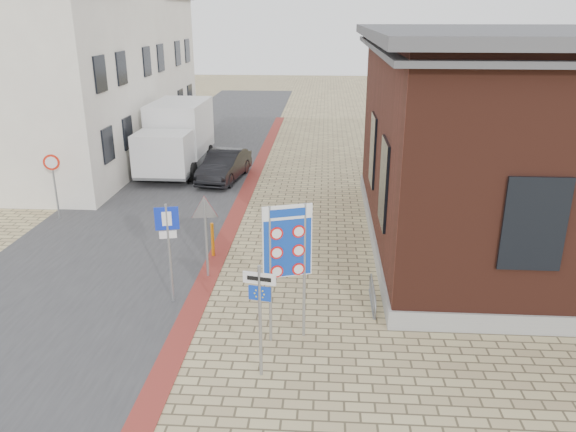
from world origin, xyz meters
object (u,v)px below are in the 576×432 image
(parking_sign, at_px, (168,236))
(border_sign, at_px, (287,244))
(sedan, at_px, (224,166))
(box_truck, at_px, (177,136))
(essen_sign, at_px, (260,304))
(bollard, at_px, (213,240))

(parking_sign, bearing_deg, border_sign, -40.42)
(sedan, distance_m, box_truck, 3.17)
(sedan, height_order, box_truck, box_truck)
(box_truck, height_order, parking_sign, box_truck)
(border_sign, distance_m, essen_sign, 1.70)
(sedan, bearing_deg, box_truck, 156.81)
(box_truck, xyz_separation_m, border_sign, (6.33, -14.72, 0.75))
(sedan, xyz_separation_m, parking_sign, (0.62, -11.56, 1.21))
(border_sign, relative_size, bollard, 2.98)
(border_sign, bearing_deg, sedan, 87.57)
(sedan, distance_m, border_sign, 13.76)
(sedan, height_order, parking_sign, parking_sign)
(essen_sign, bearing_deg, sedan, 113.82)
(box_truck, xyz_separation_m, bollard, (3.68, -10.16, -1.10))
(sedan, relative_size, border_sign, 1.24)
(parking_sign, bearing_deg, box_truck, 89.46)
(essen_sign, xyz_separation_m, bollard, (-2.19, 6.03, -1.13))
(sedan, relative_size, box_truck, 0.67)
(box_truck, bearing_deg, sedan, -31.54)
(box_truck, relative_size, border_sign, 1.85)
(box_truck, height_order, essen_sign, box_truck)
(sedan, relative_size, bollard, 3.70)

